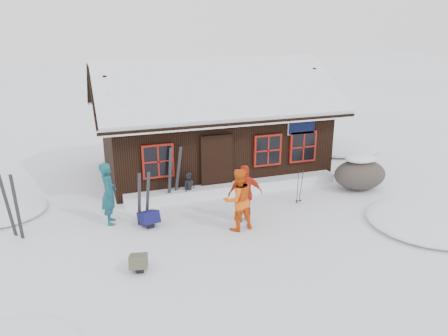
% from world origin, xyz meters
% --- Properties ---
extents(ground, '(120.00, 120.00, 0.00)m').
position_xyz_m(ground, '(0.00, 0.00, 0.00)').
color(ground, white).
rests_on(ground, ground).
extents(mountain_hut, '(8.90, 6.09, 4.42)m').
position_xyz_m(mountain_hut, '(1.50, 4.98, 1.58)').
color(mountain_hut, black).
rests_on(mountain_hut, ground).
extents(snow_drift, '(7.60, 0.60, 0.35)m').
position_xyz_m(snow_drift, '(1.50, 2.25, 0.17)').
color(snow_drift, white).
rests_on(snow_drift, ground).
extents(snow_mounds, '(20.60, 13.20, 0.48)m').
position_xyz_m(snow_mounds, '(1.65, 1.86, 0.00)').
color(snow_mounds, white).
rests_on(snow_mounds, ground).
extents(skier_teal, '(0.50, 0.71, 1.86)m').
position_xyz_m(skier_teal, '(-2.81, 1.14, 0.93)').
color(skier_teal, '#114754').
rests_on(skier_teal, ground).
extents(skier_orange_left, '(0.97, 0.80, 1.81)m').
position_xyz_m(skier_orange_left, '(0.58, -0.46, 0.91)').
color(skier_orange_left, '#E65710').
rests_on(skier_orange_left, ground).
extents(skier_orange_right, '(1.07, 0.57, 1.74)m').
position_xyz_m(skier_orange_right, '(0.98, -0.02, 0.87)').
color(skier_orange_right, red).
rests_on(skier_orange_right, ground).
extents(skier_crouched, '(0.55, 0.51, 0.94)m').
position_xyz_m(skier_crouched, '(-0.15, 2.20, 0.47)').
color(skier_crouched, black).
rests_on(skier_crouched, ground).
extents(boulder, '(1.90, 1.42, 1.12)m').
position_xyz_m(boulder, '(5.81, 1.15, 0.56)').
color(boulder, '#453E37').
rests_on(boulder, ground).
extents(ski_pair_left, '(0.48, 0.19, 1.61)m').
position_xyz_m(ski_pair_left, '(-1.87, 0.82, 0.76)').
color(ski_pair_left, black).
rests_on(ski_pair_left, ground).
extents(ski_pair_mid, '(0.48, 0.38, 1.87)m').
position_xyz_m(ski_pair_mid, '(-5.36, 1.11, 0.88)').
color(ski_pair_mid, black).
rests_on(ski_pair_mid, ground).
extents(ski_pair_right, '(0.61, 0.27, 1.88)m').
position_xyz_m(ski_pair_right, '(-0.65, 2.20, 0.89)').
color(ski_pair_right, black).
rests_on(ski_pair_right, ground).
extents(ski_poles, '(0.21, 0.10, 1.18)m').
position_xyz_m(ski_poles, '(3.14, 0.66, 0.55)').
color(ski_poles, black).
rests_on(ski_poles, ground).
extents(backpack_blue, '(0.61, 0.73, 0.35)m').
position_xyz_m(backpack_blue, '(-1.78, 0.59, 0.17)').
color(backpack_blue, '#101147').
rests_on(backpack_blue, ground).
extents(backpack_olive, '(0.53, 0.63, 0.30)m').
position_xyz_m(backpack_olive, '(-2.42, -1.72, 0.15)').
color(backpack_olive, '#494934').
rests_on(backpack_olive, ground).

